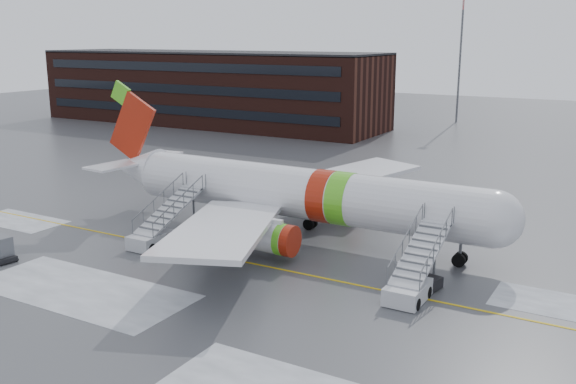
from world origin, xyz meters
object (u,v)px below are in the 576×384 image
Objects in this scene: airliner at (290,193)px; airstair_aft at (158,230)px; pushback_tug at (416,275)px; airstair_fwd at (412,279)px.

airstair_aft is at bearing -138.56° from airliner.
airliner is 4.55× the size of airstair_aft.
pushback_tug is (19.00, 1.67, -0.40)m from airstair_aft.
airliner is 13.81m from airstair_fwd.
airstair_aft is 2.67× the size of pushback_tug.
airliner is at bearing 151.28° from airstair_fwd.
airstair_fwd is at bearing -28.72° from airliner.
airstair_fwd is 1.75m from pushback_tug.
airliner is 12.87m from pushback_tug.
airstair_fwd is 1.00× the size of airstair_aft.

